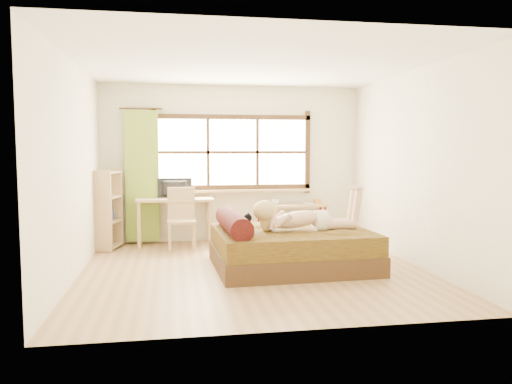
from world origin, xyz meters
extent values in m
plane|color=#9E754C|center=(0.00, 0.00, 0.00)|extent=(4.50, 4.50, 0.00)
plane|color=white|center=(0.00, 0.00, 2.70)|extent=(4.50, 4.50, 0.00)
plane|color=silver|center=(0.00, 2.25, 1.35)|extent=(4.50, 0.00, 4.50)
plane|color=silver|center=(0.00, -2.25, 1.35)|extent=(4.50, 0.00, 4.50)
plane|color=silver|center=(-2.25, 0.00, 1.35)|extent=(0.00, 4.50, 4.50)
plane|color=silver|center=(2.25, 0.00, 1.35)|extent=(0.00, 4.50, 4.50)
cube|color=#FFEDBF|center=(0.00, 2.25, 1.55)|extent=(2.60, 0.01, 1.30)
cube|color=tan|center=(0.00, 2.17, 0.88)|extent=(2.80, 0.16, 0.04)
cube|color=olive|center=(-1.55, 2.13, 1.15)|extent=(0.55, 0.10, 2.20)
cube|color=#341B0F|center=(0.55, 0.07, 0.13)|extent=(2.14, 1.74, 0.26)
cube|color=#371C0C|center=(0.55, 0.07, 0.39)|extent=(2.09, 1.71, 0.26)
cylinder|color=black|center=(-0.26, 0.04, 0.64)|extent=(0.35, 1.42, 0.29)
cube|color=tan|center=(-1.01, 1.95, 0.77)|extent=(1.27, 0.59, 0.04)
cube|color=tan|center=(-1.59, 1.72, 0.38)|extent=(0.05, 0.05, 0.76)
cube|color=tan|center=(-0.43, 1.72, 0.38)|extent=(0.05, 0.05, 0.76)
cube|color=tan|center=(-1.59, 2.18, 0.38)|extent=(0.05, 0.05, 0.76)
cube|color=tan|center=(-0.43, 2.18, 0.38)|extent=(0.05, 0.05, 0.76)
imported|color=black|center=(-1.01, 2.00, 0.95)|extent=(0.57, 0.08, 0.33)
cube|color=tan|center=(-0.91, 1.50, 0.46)|extent=(0.44, 0.44, 0.04)
cube|color=tan|center=(-0.91, 1.70, 0.74)|extent=(0.44, 0.04, 0.51)
cube|color=tan|center=(-1.10, 1.31, 0.22)|extent=(0.04, 0.04, 0.44)
cube|color=tan|center=(-0.72, 1.31, 0.22)|extent=(0.04, 0.04, 0.44)
cube|color=tan|center=(-1.10, 1.69, 0.22)|extent=(0.04, 0.04, 0.44)
cube|color=tan|center=(-0.72, 1.69, 0.22)|extent=(0.04, 0.04, 0.44)
cube|color=tan|center=(1.03, 2.07, 0.61)|extent=(1.28, 0.40, 0.04)
cube|color=tan|center=(1.03, 2.07, 0.29)|extent=(1.28, 0.40, 0.03)
cylinder|color=maroon|center=(0.46, 1.91, 0.32)|extent=(0.04, 0.04, 0.63)
cylinder|color=maroon|center=(1.62, 1.98, 0.32)|extent=(0.04, 0.04, 0.63)
cylinder|color=maroon|center=(0.45, 2.16, 0.32)|extent=(0.04, 0.04, 0.63)
cylinder|color=maroon|center=(1.60, 2.23, 0.32)|extent=(0.04, 0.04, 0.63)
cube|color=orange|center=(1.50, 2.10, 0.67)|extent=(0.11, 0.11, 0.08)
imported|color=gray|center=(0.73, 2.07, 0.68)|extent=(0.14, 0.14, 0.10)
imported|color=gray|center=(1.23, 2.07, 0.64)|extent=(0.19, 0.25, 0.02)
cube|color=tan|center=(-2.08, 1.77, 0.05)|extent=(0.42, 0.58, 0.03)
cube|color=tan|center=(-2.08, 1.77, 0.45)|extent=(0.42, 0.58, 0.03)
cube|color=tan|center=(-2.08, 1.77, 0.84)|extent=(0.42, 0.58, 0.03)
cube|color=tan|center=(-2.08, 1.77, 1.24)|extent=(0.42, 0.58, 0.03)
cube|color=tan|center=(-2.14, 1.51, 0.65)|extent=(0.31, 0.10, 1.27)
cube|color=tan|center=(-2.02, 2.02, 0.65)|extent=(0.31, 0.10, 1.27)
camera|label=1|loc=(-1.04, -6.44, 1.62)|focal=35.00mm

